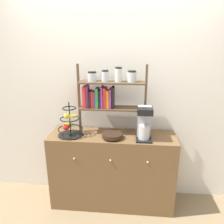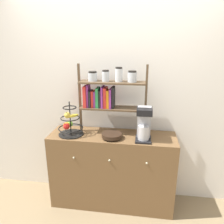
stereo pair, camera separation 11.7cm
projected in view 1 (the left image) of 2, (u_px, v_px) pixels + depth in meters
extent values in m
plane|color=#847051|center=(111.00, 213.00, 2.58)|extent=(12.00, 12.00, 0.00)
cube|color=silver|center=(114.00, 97.00, 2.64)|extent=(7.00, 0.05, 2.60)
cube|color=brown|center=(112.00, 170.00, 2.65)|extent=(1.46, 0.43, 0.91)
sphere|color=#B2AD8C|center=(74.00, 159.00, 2.39)|extent=(0.02, 0.02, 0.02)
sphere|color=#B2AD8C|center=(110.00, 160.00, 2.36)|extent=(0.02, 0.02, 0.02)
sphere|color=#B2AD8C|center=(148.00, 162.00, 2.32)|extent=(0.02, 0.02, 0.02)
cube|color=black|center=(144.00, 139.00, 2.40)|extent=(0.17, 0.21, 0.02)
cube|color=#B7B7BC|center=(144.00, 121.00, 2.40)|extent=(0.14, 0.09, 0.35)
cylinder|color=#B7B7BC|center=(144.00, 132.00, 2.35)|extent=(0.12, 0.12, 0.15)
cube|color=black|center=(145.00, 111.00, 2.29)|extent=(0.16, 0.17, 0.07)
cylinder|color=black|center=(71.00, 135.00, 2.50)|extent=(0.29, 0.29, 0.01)
cylinder|color=black|center=(70.00, 119.00, 2.44)|extent=(0.01, 0.01, 0.38)
torus|color=black|center=(70.00, 129.00, 2.48)|extent=(0.28, 0.28, 0.01)
torus|color=black|center=(70.00, 119.00, 2.44)|extent=(0.22, 0.22, 0.01)
torus|color=black|center=(69.00, 108.00, 2.41)|extent=(0.16, 0.16, 0.01)
sphere|color=red|center=(66.00, 127.00, 2.43)|extent=(0.07, 0.07, 0.07)
sphere|color=#6BAD33|center=(69.00, 125.00, 2.51)|extent=(0.07, 0.07, 0.07)
sphere|color=orange|center=(66.00, 126.00, 2.45)|extent=(0.08, 0.08, 0.08)
ellipsoid|color=yellow|center=(72.00, 116.00, 2.45)|extent=(0.14, 0.12, 0.04)
sphere|color=gold|center=(67.00, 116.00, 2.43)|extent=(0.07, 0.07, 0.07)
cylinder|color=black|center=(112.00, 137.00, 2.43)|extent=(0.12, 0.12, 0.02)
cylinder|color=black|center=(112.00, 135.00, 2.42)|extent=(0.23, 0.23, 0.04)
cube|color=brown|center=(79.00, 99.00, 2.49)|extent=(0.02, 0.02, 0.80)
cube|color=brown|center=(145.00, 101.00, 2.42)|extent=(0.02, 0.02, 0.80)
cube|color=brown|center=(112.00, 108.00, 2.49)|extent=(0.73, 0.20, 0.02)
cube|color=brown|center=(112.00, 82.00, 2.40)|extent=(0.73, 0.20, 0.02)
cube|color=red|center=(85.00, 96.00, 2.47)|extent=(0.03, 0.16, 0.24)
cube|color=#8C338C|center=(88.00, 96.00, 2.47)|extent=(0.02, 0.13, 0.26)
cube|color=black|center=(90.00, 99.00, 2.48)|extent=(0.02, 0.15, 0.19)
cube|color=red|center=(93.00, 99.00, 2.48)|extent=(0.03, 0.13, 0.19)
cube|color=#8C338C|center=(95.00, 99.00, 2.47)|extent=(0.02, 0.13, 0.18)
cube|color=#2D8C47|center=(97.00, 97.00, 2.47)|extent=(0.03, 0.14, 0.22)
cube|color=black|center=(100.00, 98.00, 2.47)|extent=(0.02, 0.14, 0.20)
cube|color=#8C338C|center=(102.00, 97.00, 2.46)|extent=(0.02, 0.16, 0.24)
cube|color=red|center=(105.00, 97.00, 2.46)|extent=(0.03, 0.15, 0.23)
cube|color=orange|center=(108.00, 99.00, 2.46)|extent=(0.03, 0.14, 0.20)
cube|color=#8C338C|center=(111.00, 98.00, 2.45)|extent=(0.02, 0.16, 0.22)
cube|color=black|center=(113.00, 97.00, 2.45)|extent=(0.03, 0.13, 0.24)
cylinder|color=silver|center=(92.00, 77.00, 2.40)|extent=(0.10, 0.10, 0.09)
cylinder|color=black|center=(92.00, 72.00, 2.38)|extent=(0.09, 0.09, 0.02)
cylinder|color=silver|center=(105.00, 77.00, 2.38)|extent=(0.08, 0.08, 0.11)
cylinder|color=black|center=(105.00, 71.00, 2.37)|extent=(0.07, 0.07, 0.02)
cylinder|color=silver|center=(118.00, 75.00, 2.37)|extent=(0.08, 0.08, 0.14)
cylinder|color=black|center=(119.00, 68.00, 2.34)|extent=(0.07, 0.07, 0.02)
cylinder|color=silver|center=(132.00, 77.00, 2.36)|extent=(0.10, 0.10, 0.11)
cylinder|color=black|center=(132.00, 71.00, 2.34)|extent=(0.09, 0.09, 0.02)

